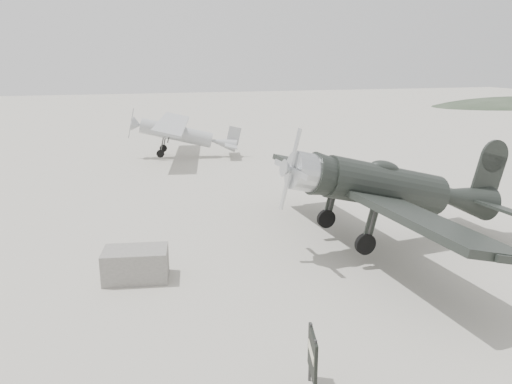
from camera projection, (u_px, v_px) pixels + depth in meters
ground at (256, 241)px, 17.41m from camera, size 160.00×160.00×0.00m
lowwing_monoplane at (394, 189)px, 16.43m from camera, size 8.37×11.64×3.77m
highwing_monoplane at (181, 131)px, 31.76m from camera, size 6.99×9.78×2.76m
equipment_block at (136, 264)px, 14.26m from camera, size 1.98×1.43×0.90m
sign_board at (313, 355)px, 9.36m from camera, size 0.28×0.85×1.25m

